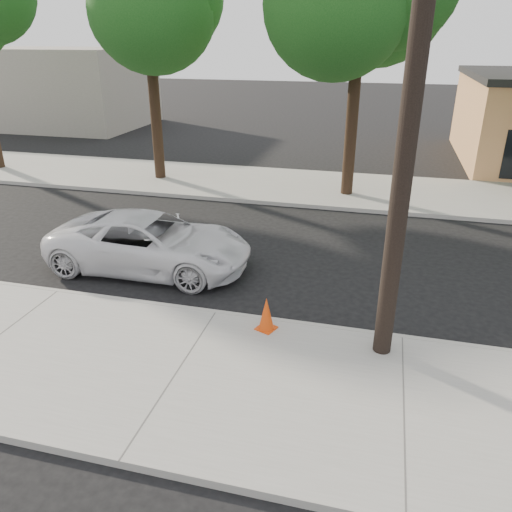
% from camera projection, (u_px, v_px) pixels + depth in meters
% --- Properties ---
extents(ground, '(120.00, 120.00, 0.00)m').
position_uv_depth(ground, '(242.00, 277.00, 13.00)').
color(ground, black).
rests_on(ground, ground).
extents(near_sidewalk, '(90.00, 4.40, 0.15)m').
position_uv_depth(near_sidewalk, '(178.00, 373.00, 9.16)').
color(near_sidewalk, gray).
rests_on(near_sidewalk, ground).
extents(far_sidewalk, '(90.00, 5.00, 0.15)m').
position_uv_depth(far_sidewalk, '(299.00, 186.00, 20.49)').
color(far_sidewalk, gray).
rests_on(far_sidewalk, ground).
extents(curb_near, '(90.00, 0.12, 0.16)m').
position_uv_depth(curb_near, '(216.00, 314.00, 11.11)').
color(curb_near, '#9E9B93').
rests_on(curb_near, ground).
extents(building_far, '(14.00, 8.00, 5.00)m').
position_uv_depth(building_far, '(42.00, 87.00, 34.24)').
color(building_far, gray).
rests_on(building_far, ground).
extents(utility_pole, '(1.40, 0.34, 9.00)m').
position_uv_depth(utility_pole, '(411.00, 109.00, 7.88)').
color(utility_pole, black).
rests_on(utility_pole, near_sidewalk).
extents(tree_b, '(4.34, 4.20, 8.45)m').
position_uv_depth(tree_b, '(151.00, 24.00, 18.96)').
color(tree_b, black).
rests_on(tree_b, far_sidewalk).
extents(police_cruiser, '(5.37, 2.52, 1.49)m').
position_uv_depth(police_cruiser, '(150.00, 243.00, 13.19)').
color(police_cruiser, silver).
rests_on(police_cruiser, ground).
extents(traffic_cone, '(0.48, 0.48, 0.72)m').
position_uv_depth(traffic_cone, '(266.00, 314.00, 10.28)').
color(traffic_cone, '#DC410B').
rests_on(traffic_cone, near_sidewalk).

